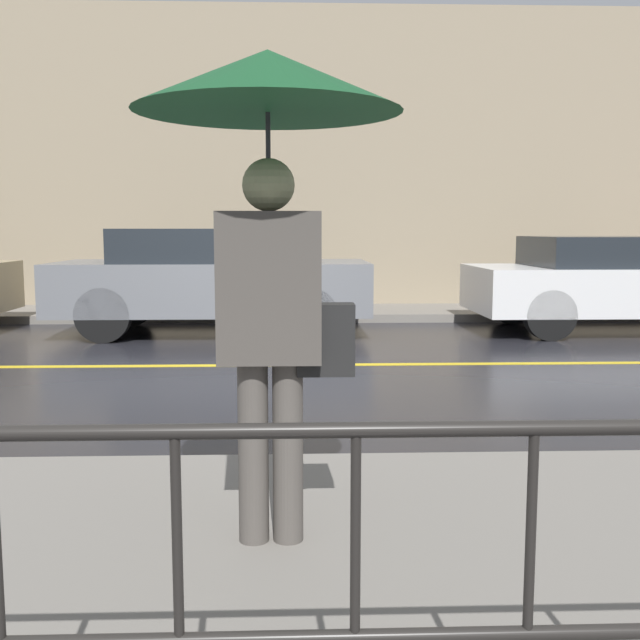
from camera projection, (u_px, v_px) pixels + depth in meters
The scene contains 9 objects.
ground_plane at pixel (250, 365), 8.06m from camera, with size 80.00×80.00×0.00m, color black.
sidewalk_near at pixel (178, 582), 2.97m from camera, with size 28.00×2.96×0.13m.
sidewalk_far at pixel (265, 313), 12.54m from camera, with size 28.00×1.77×0.13m.
lane_marking at pixel (250, 365), 8.06m from camera, with size 25.20×0.12×0.01m.
building_storefront at pixel (266, 161), 13.25m from camera, with size 28.00×0.30×5.32m.
railing_foreground at pixel (88, 567), 1.67m from camera, with size 12.00×0.04×0.90m.
pedestrian at pixel (269, 150), 3.02m from camera, with size 1.09×1.09×2.04m.
car_grey at pixel (210, 279), 10.48m from camera, with size 4.32×1.86×1.47m.
car_white at pixel (617, 282), 10.70m from camera, with size 4.19×1.93×1.36m.
Camera 1 is at (0.46, -7.96, 1.45)m, focal length 42.00 mm.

